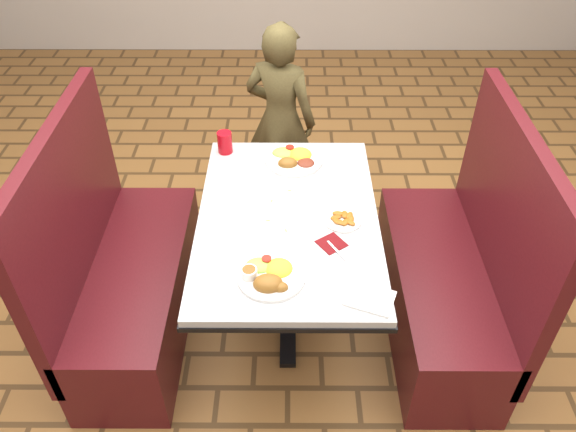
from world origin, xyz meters
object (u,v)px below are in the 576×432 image
(near_dinner_plate, at_px, (270,273))
(booth_bench_right, at_px, (450,282))
(dining_table, at_px, (288,232))
(plantain_plate, at_px, (343,219))
(far_dinner_plate, at_px, (294,156))
(booth_bench_left, at_px, (127,281))
(diner_person, at_px, (281,120))
(red_tumbler, at_px, (225,142))

(near_dinner_plate, bearing_deg, booth_bench_right, 23.70)
(dining_table, height_order, plantain_plate, plantain_plate)
(dining_table, xyz_separation_m, far_dinner_plate, (0.03, 0.43, 0.12))
(dining_table, xyz_separation_m, plantain_plate, (0.24, -0.03, 0.11))
(booth_bench_left, xyz_separation_m, near_dinner_plate, (0.73, -0.38, 0.45))
(diner_person, bearing_deg, red_tumbler, 84.77)
(far_dinner_plate, bearing_deg, booth_bench_left, -152.34)
(dining_table, relative_size, plantain_plate, 7.34)
(booth_bench_left, relative_size, far_dinner_plate, 4.18)
(booth_bench_right, relative_size, plantain_plate, 7.27)
(booth_bench_right, relative_size, diner_person, 0.99)
(far_dinner_plate, bearing_deg, near_dinner_plate, -96.90)
(dining_table, bearing_deg, near_dinner_plate, -100.39)
(near_dinner_plate, bearing_deg, booth_bench_left, 152.38)
(far_dinner_plate, bearing_deg, red_tumbler, 166.99)
(dining_table, distance_m, far_dinner_plate, 0.45)
(far_dinner_plate, height_order, red_tumbler, red_tumbler)
(red_tumbler, bearing_deg, booth_bench_left, -132.61)
(booth_bench_left, distance_m, plantain_plate, 1.13)
(near_dinner_plate, bearing_deg, far_dinner_plate, 83.10)
(near_dinner_plate, bearing_deg, diner_person, 89.20)
(near_dinner_plate, bearing_deg, plantain_plate, 48.14)
(booth_bench_right, relative_size, far_dinner_plate, 4.18)
(diner_person, relative_size, near_dinner_plate, 4.49)
(booth_bench_left, distance_m, far_dinner_plate, 1.04)
(dining_table, height_order, booth_bench_left, booth_bench_left)
(booth_bench_right, height_order, far_dinner_plate, booth_bench_right)
(booth_bench_left, distance_m, red_tumbler, 0.85)
(booth_bench_left, relative_size, near_dinner_plate, 4.43)
(diner_person, distance_m, red_tumbler, 0.65)
(booth_bench_right, distance_m, near_dinner_plate, 1.05)
(diner_person, relative_size, plantain_plate, 7.37)
(booth_bench_right, height_order, red_tumbler, booth_bench_right)
(booth_bench_right, distance_m, plantain_plate, 0.71)
(plantain_plate, bearing_deg, booth_bench_right, 3.59)
(plantain_plate, xyz_separation_m, red_tumbler, (-0.56, 0.55, 0.05))
(far_dinner_plate, bearing_deg, plantain_plate, -65.69)
(booth_bench_left, bearing_deg, diner_person, 55.14)
(far_dinner_plate, relative_size, red_tumbler, 2.55)
(dining_table, relative_size, booth_bench_left, 1.01)
(booth_bench_left, height_order, plantain_plate, booth_bench_left)
(diner_person, height_order, near_dinner_plate, diner_person)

